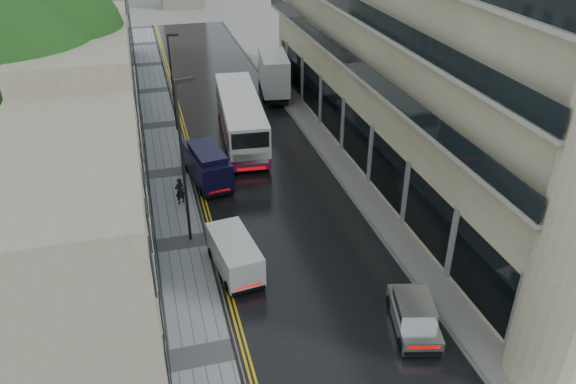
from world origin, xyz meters
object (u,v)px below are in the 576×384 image
silver_hatchback (403,337)px  lamp_post_far (172,84)px  navy_van (201,179)px  pedestrian (180,191)px  tree_far (55,64)px  white_van (227,276)px  cream_bus (228,138)px  lamp_post_near (183,166)px  white_lorry (264,81)px  tree_near (20,131)px

silver_hatchback → lamp_post_far: (-6.80, 25.30, 3.01)m
navy_van → pedestrian: 1.54m
tree_far → white_van: (8.03, -18.34, -5.28)m
cream_bus → lamp_post_near: bearing=-107.2°
white_lorry → tree_far: bearing=-151.7°
tree_near → white_lorry: size_ratio=1.91×
navy_van → lamp_post_near: (-1.24, -4.59, 3.26)m
cream_bus → lamp_post_near: 10.32m
white_van → lamp_post_far: size_ratio=0.57×
lamp_post_near → lamp_post_far: bearing=69.6°
lamp_post_far → pedestrian: bearing=-83.7°
silver_hatchback → pedestrian: size_ratio=2.29×
white_van → pedestrian: size_ratio=2.48×
lamp_post_far → cream_bus: bearing=-52.6°
cream_bus → silver_hatchback: (3.81, -19.43, -0.90)m
navy_van → lamp_post_near: bearing=-113.8°
white_lorry → silver_hatchback: 29.61m
tree_near → cream_bus: size_ratio=1.18×
cream_bus → white_van: size_ratio=2.88×
white_lorry → pedestrian: 17.67m
cream_bus → lamp_post_near: lamp_post_near is taller
pedestrian → lamp_post_far: bearing=-117.9°
white_lorry → white_van: bearing=-99.1°
tree_far → lamp_post_far: (7.50, 1.46, -2.49)m
tree_far → lamp_post_near: (6.81, -13.61, -1.73)m
silver_hatchback → white_van: white_van is taller
silver_hatchback → tree_near: bearing=157.2°
white_van → navy_van: navy_van is taller
lamp_post_far → tree_far: bearing=-158.5°
tree_far → white_lorry: bearing=20.5°
white_van → navy_van: size_ratio=0.86×
silver_hatchback → white_van: (-6.27, 5.50, 0.22)m
white_van → pedestrian: (-1.34, 8.66, -0.00)m
silver_hatchback → pedestrian: 16.08m
lamp_post_near → lamp_post_far: 15.11m
white_van → lamp_post_far: lamp_post_far is taller
silver_hatchback → lamp_post_far: 26.37m
navy_van → lamp_post_near: 5.77m
cream_bus → white_van: (-2.45, -13.93, -0.68)m
white_van → lamp_post_near: 6.04m
white_lorry → pedestrian: (-8.59, -15.40, -0.98)m
silver_hatchback → lamp_post_near: size_ratio=0.43×
pedestrian → silver_hatchback: bearing=94.5°
silver_hatchback → lamp_post_far: lamp_post_far is taller
navy_van → lamp_post_far: lamp_post_far is taller
tree_near → lamp_post_near: tree_near is taller
silver_hatchback → navy_van: 16.09m
cream_bus → white_van: bearing=-95.4°
silver_hatchback → white_van: size_ratio=0.92×
silver_hatchback → navy_van: navy_van is taller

